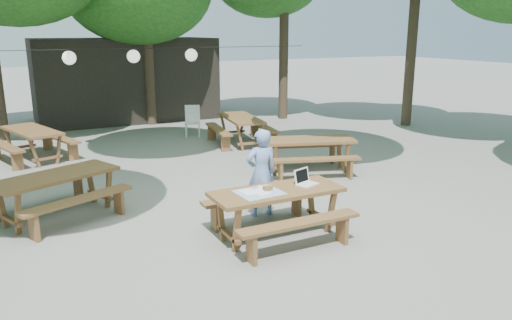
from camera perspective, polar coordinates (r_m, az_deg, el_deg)
The scene contains 12 objects.
ground at distance 8.66m, azimuth -2.23°, elevation -6.17°, with size 80.00×80.00×0.00m, color slate.
pavilion at distance 18.36m, azimuth -14.79°, elevation 8.95°, with size 6.00×3.00×2.80m, color black.
main_picnic_table at distance 7.62m, azimuth 2.39°, elevation -6.01°, with size 2.00×1.58×0.75m.
picnic_table_nw at distance 9.04m, azimuth -21.74°, elevation -3.74°, with size 2.37×2.20×0.75m.
picnic_table_ne at distance 11.13m, azimuth 5.99°, elevation 0.60°, with size 2.30×2.10×0.75m.
picnic_table_far_w at distance 13.28m, azimuth -24.14°, elevation 1.68°, with size 2.08×2.29×0.75m.
picnic_table_far_e at distance 13.83m, azimuth -1.72°, elevation 3.45°, with size 1.83×2.10×0.75m.
woman at distance 8.37m, azimuth 0.60°, elevation -1.48°, with size 0.55×0.36×1.50m, color #7494D5.
plastic_chair at distance 15.02m, azimuth -7.25°, elevation 3.73°, with size 0.57×0.57×0.90m.
laptop at distance 7.79m, azimuth 5.60°, elevation -2.33°, with size 0.40×0.35×0.24m.
tabletop_clutter at distance 7.38m, azimuth 0.51°, elevation -3.62°, with size 0.68×0.60×0.08m.
paper_lanterns at distance 13.75m, azimuth -13.77°, elevation 11.45°, with size 9.00×0.34×0.38m.
Camera 1 is at (-3.35, -7.37, 3.08)m, focal length 35.00 mm.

